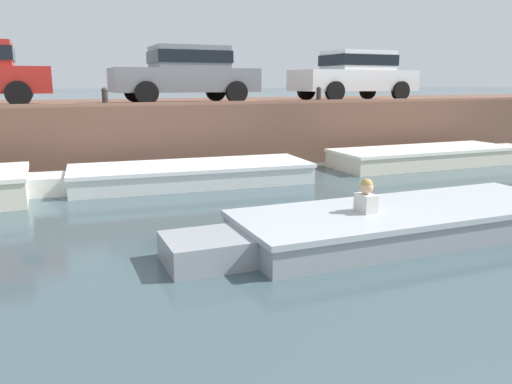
{
  "coord_description": "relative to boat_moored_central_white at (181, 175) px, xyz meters",
  "views": [
    {
      "loc": [
        -2.3,
        -0.41,
        2.23
      ],
      "look_at": [
        -0.44,
        4.19,
        1.14
      ],
      "focal_mm": 35.0,
      "sensor_mm": 36.0,
      "label": 1
    }
  ],
  "objects": [
    {
      "name": "boat_moored_east_cream",
      "position": [
        7.08,
        0.12,
        0.02
      ],
      "size": [
        6.25,
        1.75,
        0.48
      ],
      "color": "silver",
      "rests_on": "ground"
    },
    {
      "name": "car_right_inner_white",
      "position": [
        6.54,
        3.26,
        2.3
      ],
      "size": [
        4.03,
        2.0,
        1.54
      ],
      "color": "white",
      "rests_on": "far_quay_wall"
    },
    {
      "name": "far_wall_coping",
      "position": [
        -0.24,
        1.75,
        1.49
      ],
      "size": [
        60.0,
        0.24,
        0.08
      ],
      "primitive_type": "cube",
      "color": "brown",
      "rests_on": "far_quay_wall"
    },
    {
      "name": "mooring_bollard_mid",
      "position": [
        -1.35,
        1.88,
        1.69
      ],
      "size": [
        0.15,
        0.15,
        0.45
      ],
      "color": "#2D2B28",
      "rests_on": "far_quay_wall"
    },
    {
      "name": "ground_plane",
      "position": [
        -0.24,
        -4.36,
        -0.23
      ],
      "size": [
        400.0,
        400.0,
        0.0
      ],
      "primitive_type": "plane",
      "color": "#3D5156"
    },
    {
      "name": "far_quay_wall",
      "position": [
        -0.24,
        4.63,
        0.61
      ],
      "size": [
        60.0,
        6.0,
        1.68
      ],
      "primitive_type": "cube",
      "color": "brown",
      "rests_on": "ground"
    },
    {
      "name": "mooring_bollard_east",
      "position": [
        4.48,
        1.88,
        1.69
      ],
      "size": [
        0.15,
        0.15,
        0.45
      ],
      "color": "#2D2B28",
      "rests_on": "far_quay_wall"
    },
    {
      "name": "car_centre_grey",
      "position": [
        1.0,
        3.26,
        2.3
      ],
      "size": [
        3.99,
        2.04,
        1.54
      ],
      "color": "slate",
      "rests_on": "far_quay_wall"
    },
    {
      "name": "motorboat_passing",
      "position": [
        2.01,
        -4.98,
        -0.01
      ],
      "size": [
        6.48,
        1.83,
        0.92
      ],
      "color": "#93999E",
      "rests_on": "ground"
    },
    {
      "name": "boat_moored_central_white",
      "position": [
        0.0,
        0.0,
        0.0
      ],
      "size": [
        6.38,
        2.13,
        0.45
      ],
      "color": "white",
      "rests_on": "ground"
    }
  ]
}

